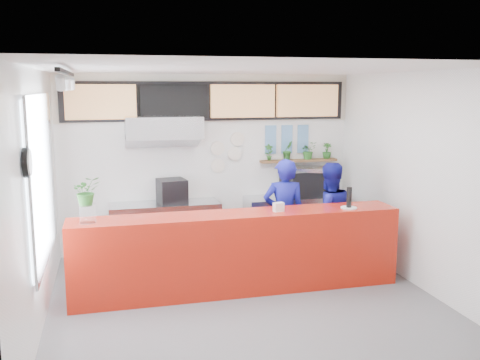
{
  "coord_description": "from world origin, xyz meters",
  "views": [
    {
      "loc": [
        -1.69,
        -6.43,
        2.77
      ],
      "look_at": [
        0.1,
        0.7,
        1.5
      ],
      "focal_mm": 40.0,
      "sensor_mm": 36.0,
      "label": 1
    }
  ],
  "objects_px": {
    "staff_center": "(284,215)",
    "staff_right": "(328,216)",
    "espresso_machine": "(304,183)",
    "pepper_mill": "(349,197)",
    "panini_oven": "(172,191)",
    "service_counter": "(238,252)"
  },
  "relations": [
    {
      "from": "service_counter",
      "to": "staff_center",
      "type": "height_order",
      "value": "staff_center"
    },
    {
      "from": "espresso_machine",
      "to": "pepper_mill",
      "type": "bearing_deg",
      "value": -100.36
    },
    {
      "from": "espresso_machine",
      "to": "service_counter",
      "type": "bearing_deg",
      "value": -140.97
    },
    {
      "from": "service_counter",
      "to": "staff_right",
      "type": "xyz_separation_m",
      "value": [
        1.56,
        0.55,
        0.28
      ]
    },
    {
      "from": "staff_center",
      "to": "staff_right",
      "type": "distance_m",
      "value": 0.69
    },
    {
      "from": "espresso_machine",
      "to": "pepper_mill",
      "type": "height_order",
      "value": "pepper_mill"
    },
    {
      "from": "staff_center",
      "to": "pepper_mill",
      "type": "distance_m",
      "value": 1.09
    },
    {
      "from": "panini_oven",
      "to": "espresso_machine",
      "type": "xyz_separation_m",
      "value": [
        2.31,
        0.0,
        0.03
      ]
    },
    {
      "from": "espresso_machine",
      "to": "staff_right",
      "type": "xyz_separation_m",
      "value": [
        -0.07,
        -1.25,
        -0.3
      ]
    },
    {
      "from": "service_counter",
      "to": "panini_oven",
      "type": "xyz_separation_m",
      "value": [
        -0.68,
        1.8,
        0.55
      ]
    },
    {
      "from": "staff_right",
      "to": "panini_oven",
      "type": "bearing_deg",
      "value": -30.65
    },
    {
      "from": "panini_oven",
      "to": "service_counter",
      "type": "bearing_deg",
      "value": -78.14
    },
    {
      "from": "staff_center",
      "to": "pepper_mill",
      "type": "relative_size",
      "value": 6.05
    },
    {
      "from": "espresso_machine",
      "to": "staff_center",
      "type": "height_order",
      "value": "staff_center"
    },
    {
      "from": "service_counter",
      "to": "pepper_mill",
      "type": "distance_m",
      "value": 1.73
    },
    {
      "from": "staff_center",
      "to": "pepper_mill",
      "type": "xyz_separation_m",
      "value": [
        0.71,
        -0.73,
        0.39
      ]
    },
    {
      "from": "service_counter",
      "to": "panini_oven",
      "type": "bearing_deg",
      "value": 110.65
    },
    {
      "from": "service_counter",
      "to": "pepper_mill",
      "type": "bearing_deg",
      "value": -3.6
    },
    {
      "from": "espresso_machine",
      "to": "staff_right",
      "type": "relative_size",
      "value": 0.42
    },
    {
      "from": "espresso_machine",
      "to": "pepper_mill",
      "type": "relative_size",
      "value": 2.47
    },
    {
      "from": "staff_right",
      "to": "pepper_mill",
      "type": "relative_size",
      "value": 5.81
    },
    {
      "from": "panini_oven",
      "to": "espresso_machine",
      "type": "bearing_deg",
      "value": -8.78
    }
  ]
}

